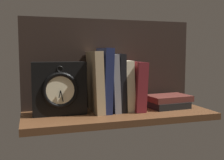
# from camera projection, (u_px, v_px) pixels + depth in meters

# --- Properties ---
(ground_plane) EXTENTS (0.73, 0.27, 0.03)m
(ground_plane) POSITION_uv_depth(u_px,v_px,m) (119.00, 115.00, 1.04)
(ground_plane) COLOR #4C2D19
(back_panel) EXTENTS (0.73, 0.01, 0.37)m
(back_panel) POSITION_uv_depth(u_px,v_px,m) (110.00, 64.00, 1.14)
(back_panel) COLOR black
(back_panel) RESTS_ON ground_plane
(book_tan_shortstories) EXTENTS (0.04, 0.16, 0.24)m
(book_tan_shortstories) POSITION_uv_depth(u_px,v_px,m) (95.00, 82.00, 1.04)
(book_tan_shortstories) COLOR tan
(book_tan_shortstories) RESTS_ON ground_plane
(book_navy_bierce) EXTENTS (0.04, 0.15, 0.25)m
(book_navy_bierce) POSITION_uv_depth(u_px,v_px,m) (104.00, 80.00, 1.05)
(book_navy_bierce) COLOR #192147
(book_navy_bierce) RESTS_ON ground_plane
(book_gray_chess) EXTENTS (0.04, 0.14, 0.23)m
(book_gray_chess) POSITION_uv_depth(u_px,v_px,m) (112.00, 83.00, 1.06)
(book_gray_chess) COLOR gray
(book_gray_chess) RESTS_ON ground_plane
(book_black_skeptic) EXTENTS (0.02, 0.13, 0.23)m
(book_black_skeptic) POSITION_uv_depth(u_px,v_px,m) (118.00, 82.00, 1.07)
(book_black_skeptic) COLOR black
(book_black_skeptic) RESTS_ON ground_plane
(book_cream_twain) EXTENTS (0.04, 0.13, 0.20)m
(book_cream_twain) POSITION_uv_depth(u_px,v_px,m) (126.00, 85.00, 1.08)
(book_cream_twain) COLOR beige
(book_cream_twain) RESTS_ON ground_plane
(book_maroon_dawkins) EXTENTS (0.05, 0.16, 0.20)m
(book_maroon_dawkins) POSITION_uv_depth(u_px,v_px,m) (135.00, 86.00, 1.09)
(book_maroon_dawkins) COLOR maroon
(book_maroon_dawkins) RESTS_ON ground_plane
(framed_clock) EXTENTS (0.20, 0.07, 0.20)m
(framed_clock) POSITION_uv_depth(u_px,v_px,m) (59.00, 89.00, 0.99)
(framed_clock) COLOR black
(framed_clock) RESTS_ON ground_plane
(book_stack_side) EXTENTS (0.19, 0.14, 0.05)m
(book_stack_side) POSITION_uv_depth(u_px,v_px,m) (168.00, 101.00, 1.13)
(book_stack_side) COLOR black
(book_stack_side) RESTS_ON ground_plane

